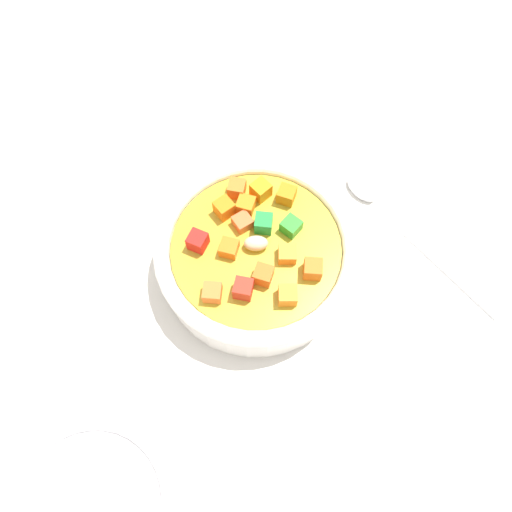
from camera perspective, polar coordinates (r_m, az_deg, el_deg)
The scene contains 4 objects.
ground_plane at distance 47.68cm, azimuth 0.00°, elevation -1.69°, with size 140.00×140.00×2.00cm, color silver.
soup_bowl_main at distance 44.18cm, azimuth -0.00°, elevation 0.24°, with size 18.28×18.28×6.08cm.
spoon at distance 50.26cm, azimuth 17.02°, elevation 3.24°, with size 19.60×5.10×1.05cm.
side_bowl_small at distance 43.04cm, azimuth -18.91°, elevation -26.47°, with size 13.10×13.10×3.60cm.
Camera 1 is at (-16.15, 8.82, 42.98)cm, focal length 33.75 mm.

